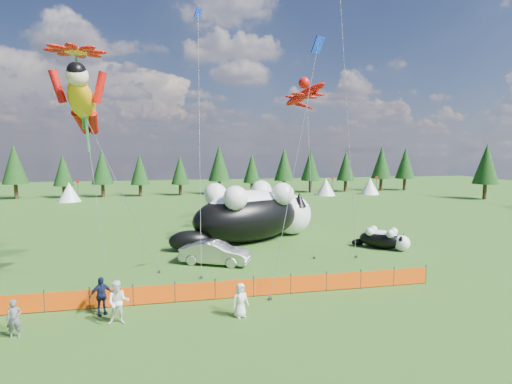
# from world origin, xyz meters

# --- Properties ---
(ground) EXTENTS (160.00, 160.00, 0.00)m
(ground) POSITION_xyz_m (0.00, 0.00, 0.00)
(ground) COLOR #123409
(ground) RESTS_ON ground
(safety_fence) EXTENTS (22.06, 0.06, 1.10)m
(safety_fence) POSITION_xyz_m (0.00, -3.00, 0.50)
(safety_fence) COLOR #262626
(safety_fence) RESTS_ON ground
(tree_line) EXTENTS (90.00, 4.00, 8.00)m
(tree_line) POSITION_xyz_m (0.00, 45.00, 4.00)
(tree_line) COLOR black
(tree_line) RESTS_ON ground
(festival_tents) EXTENTS (50.00, 3.20, 2.80)m
(festival_tents) POSITION_xyz_m (11.00, 40.00, 1.40)
(festival_tents) COLOR white
(festival_tents) RESTS_ON ground
(cat_large) EXTENTS (12.76, 8.58, 4.89)m
(cat_large) POSITION_xyz_m (3.60, 9.74, 2.32)
(cat_large) COLOR black
(cat_large) RESTS_ON ground
(cat_small) EXTENTS (3.61, 3.55, 1.63)m
(cat_small) POSITION_xyz_m (12.82, 4.92, 0.77)
(cat_small) COLOR black
(cat_small) RESTS_ON ground
(car) EXTENTS (4.90, 3.41, 1.53)m
(car) POSITION_xyz_m (-0.34, 3.38, 0.77)
(car) COLOR #B8B7BC
(car) RESTS_ON ground
(spectator_a) EXTENTS (0.63, 0.47, 1.58)m
(spectator_a) POSITION_xyz_m (-9.39, -5.48, 0.79)
(spectator_a) COLOR #5A5B60
(spectator_a) RESTS_ON ground
(spectator_b) EXTENTS (0.95, 0.56, 1.95)m
(spectator_b) POSITION_xyz_m (-5.44, -4.99, 0.97)
(spectator_b) COLOR white
(spectator_b) RESTS_ON ground
(spectator_c) EXTENTS (1.18, 0.97, 1.79)m
(spectator_c) POSITION_xyz_m (-6.34, -3.77, 0.89)
(spectator_c) COLOR #131936
(spectator_c) RESTS_ON ground
(spectator_e) EXTENTS (0.89, 0.72, 1.58)m
(spectator_e) POSITION_xyz_m (-0.09, -5.35, 0.79)
(spectator_e) COLOR white
(spectator_e) RESTS_ON ground
(superhero_kite) EXTENTS (5.66, 4.41, 12.39)m
(superhero_kite) POSITION_xyz_m (-7.55, -0.07, 10.12)
(superhero_kite) COLOR orange
(superhero_kite) RESTS_ON ground
(gecko_kite) EXTENTS (6.38, 13.03, 15.71)m
(gecko_kite) POSITION_xyz_m (8.89, 12.56, 12.59)
(gecko_kite) COLOR red
(gecko_kite) RESTS_ON ground
(flower_kite) EXTENTS (3.27, 3.27, 12.94)m
(flower_kite) POSITION_xyz_m (-7.79, 0.23, 12.54)
(flower_kite) COLOR red
(flower_kite) RESTS_ON ground
(diamond_kite_a) EXTENTS (1.01, 7.62, 18.73)m
(diamond_kite_a) POSITION_xyz_m (-0.99, 7.18, 16.42)
(diamond_kite_a) COLOR #0C32C0
(diamond_kite_a) RESTS_ON ground
(diamond_kite_c) EXTENTS (3.40, 1.57, 13.84)m
(diamond_kite_c) POSITION_xyz_m (4.40, -2.55, 12.56)
(diamond_kite_c) COLOR #0C32C0
(diamond_kite_c) RESTS_ON ground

